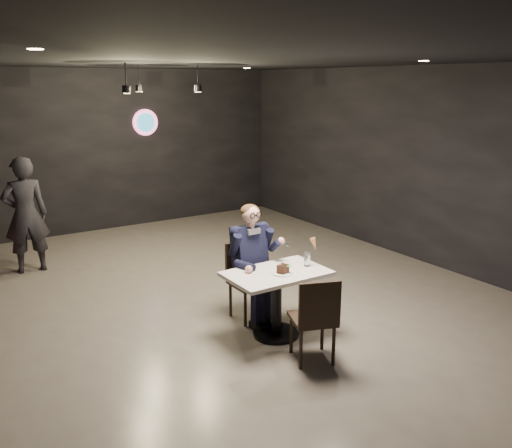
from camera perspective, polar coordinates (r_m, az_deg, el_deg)
floor at (r=6.97m, az=-3.23°, el=-8.57°), size 9.00×9.00×0.00m
wall_sign at (r=10.82m, az=-11.58°, el=10.44°), size 0.50×0.06×0.50m
pendant_lights at (r=8.21m, az=-10.72°, el=15.37°), size 1.40×1.20×0.36m
main_table at (r=6.06m, az=2.15°, el=-8.40°), size 1.10×0.70×0.75m
chair_far at (r=6.45m, az=-0.65°, el=-6.09°), size 0.42×0.46×0.92m
chair_near at (r=5.56m, az=5.98°, el=-9.72°), size 0.55×0.58×0.92m
seated_man at (r=6.36m, az=-0.66°, el=-3.90°), size 0.60×0.80×1.44m
dessert_plate at (r=5.87m, az=2.77°, el=-5.17°), size 0.24×0.24×0.01m
cake_slice at (r=5.85m, az=2.85°, el=-4.77°), size 0.14×0.12×0.08m
mint_leaf at (r=5.83m, az=3.48°, el=-4.42°), size 0.07×0.04×0.01m
sundae_glass at (r=6.11m, az=5.39°, el=-3.69°), size 0.07×0.07×0.16m
wafer_cone at (r=6.07m, az=6.14°, el=-2.12°), size 0.09×0.09×0.14m
passerby at (r=8.62m, az=-23.09°, el=0.88°), size 0.65×0.44×1.73m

